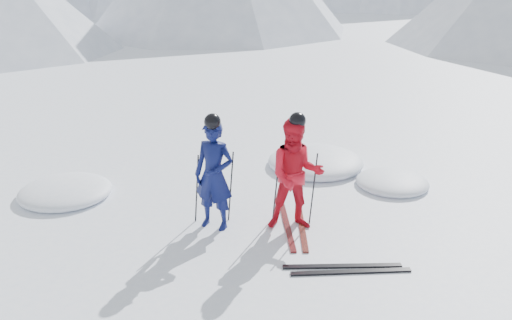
{
  "coord_description": "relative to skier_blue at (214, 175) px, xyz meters",
  "views": [
    {
      "loc": [
        -1.61,
        -7.6,
        4.13
      ],
      "look_at": [
        -1.62,
        0.5,
        1.1
      ],
      "focal_mm": 38.0,
      "sensor_mm": 36.0,
      "label": 1
    }
  ],
  "objects": [
    {
      "name": "ground",
      "position": [
        2.29,
        -0.33,
        -0.9
      ],
      "size": [
        160.0,
        160.0,
        0.0
      ],
      "primitive_type": "plane",
      "color": "white",
      "rests_on": "ground"
    },
    {
      "name": "skier_blue",
      "position": [
        0.0,
        0.0,
        0.0
      ],
      "size": [
        0.77,
        0.65,
        1.81
      ],
      "primitive_type": "imported",
      "rotation": [
        0.0,
        0.0,
        -0.39
      ],
      "color": "#0C1248",
      "rests_on": "ground"
    },
    {
      "name": "skier_red",
      "position": [
        1.3,
        -0.02,
        0.01
      ],
      "size": [
        0.91,
        0.72,
        1.83
      ],
      "primitive_type": "imported",
      "rotation": [
        0.0,
        0.0,
        0.03
      ],
      "color": "red",
      "rests_on": "ground"
    },
    {
      "name": "pole_blue_left",
      "position": [
        -0.3,
        0.15,
        -0.3
      ],
      "size": [
        0.12,
        0.08,
        1.2
      ],
      "primitive_type": "cylinder",
      "rotation": [
        0.05,
        0.08,
        0.0
      ],
      "color": "black",
      "rests_on": "ground"
    },
    {
      "name": "pole_blue_right",
      "position": [
        0.25,
        0.25,
        -0.3
      ],
      "size": [
        0.12,
        0.07,
        1.2
      ],
      "primitive_type": "cylinder",
      "rotation": [
        -0.04,
        0.08,
        0.0
      ],
      "color": "black",
      "rests_on": "ground"
    },
    {
      "name": "pole_red_left",
      "position": [
        1.0,
        0.23,
        -0.29
      ],
      "size": [
        0.12,
        0.1,
        1.22
      ],
      "primitive_type": "cylinder",
      "rotation": [
        0.06,
        0.08,
        0.0
      ],
      "color": "black",
      "rests_on": "ground"
    },
    {
      "name": "pole_red_right",
      "position": [
        1.6,
        0.13,
        -0.29
      ],
      "size": [
        0.12,
        0.09,
        1.22
      ],
      "primitive_type": "cylinder",
      "rotation": [
        -0.05,
        0.08,
        0.0
      ],
      "color": "black",
      "rests_on": "ground"
    },
    {
      "name": "ski_worn_left",
      "position": [
        1.18,
        -0.02,
        -0.89
      ],
      "size": [
        0.2,
        1.7,
        0.03
      ],
      "primitive_type": "cube",
      "rotation": [
        0.0,
        0.0,
        0.06
      ],
      "color": "black",
      "rests_on": "ground"
    },
    {
      "name": "ski_worn_right",
      "position": [
        1.42,
        -0.02,
        -0.89
      ],
      "size": [
        0.1,
        1.7,
        0.03
      ],
      "primitive_type": "cube",
      "rotation": [
        0.0,
        0.0,
        -0.01
      ],
      "color": "black",
      "rests_on": "ground"
    },
    {
      "name": "ski_loose_a",
      "position": [
        1.9,
        -1.25,
        -0.89
      ],
      "size": [
        1.7,
        0.14,
        0.03
      ],
      "primitive_type": "cube",
      "rotation": [
        0.0,
        0.0,
        1.6
      ],
      "color": "black",
      "rests_on": "ground"
    },
    {
      "name": "ski_loose_b",
      "position": [
        2.0,
        -1.4,
        -0.89
      ],
      "size": [
        1.7,
        0.2,
        0.03
      ],
      "primitive_type": "cube",
      "rotation": [
        0.0,
        0.0,
        1.64
      ],
      "color": "black",
      "rests_on": "ground"
    },
    {
      "name": "snow_lumps",
      "position": [
        1.19,
        1.77,
        -0.9
      ],
      "size": [
        9.53,
        5.21,
        0.44
      ],
      "color": "white",
      "rests_on": "ground"
    }
  ]
}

